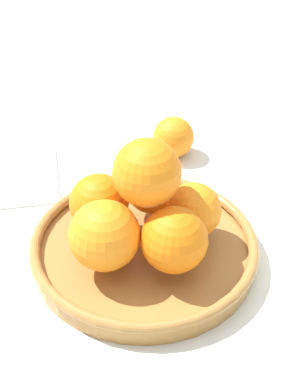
{
  "coord_description": "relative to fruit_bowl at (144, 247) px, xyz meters",
  "views": [
    {
      "loc": [
        0.41,
        -0.29,
        0.48
      ],
      "look_at": [
        0.0,
        0.0,
        0.1
      ],
      "focal_mm": 50.0,
      "sensor_mm": 36.0,
      "label": 1
    }
  ],
  "objects": [
    {
      "name": "napkin_folded",
      "position": [
        -0.26,
        -0.07,
        -0.01
      ],
      "size": [
        0.21,
        0.21,
        0.01
      ],
      "primitive_type": "cube",
      "rotation": [
        0.0,
        0.0,
        -0.44
      ],
      "color": "white",
      "rests_on": "ground_plane"
    },
    {
      "name": "fruit_bowl",
      "position": [
        0.0,
        0.0,
        0.0
      ],
      "size": [
        0.29,
        0.29,
        0.03
      ],
      "color": "#A57238",
      "rests_on": "ground_plane"
    },
    {
      "name": "orange_pile",
      "position": [
        0.0,
        -0.01,
        0.07
      ],
      "size": [
        0.19,
        0.2,
        0.14
      ],
      "color": "orange",
      "rests_on": "fruit_bowl"
    },
    {
      "name": "stray_orange",
      "position": [
        -0.17,
        0.18,
        0.02
      ],
      "size": [
        0.07,
        0.07,
        0.07
      ],
      "primitive_type": "sphere",
      "color": "orange",
      "rests_on": "ground_plane"
    },
    {
      "name": "ground_plane",
      "position": [
        0.0,
        0.0,
        -0.02
      ],
      "size": [
        4.0,
        4.0,
        0.0
      ],
      "primitive_type": "plane",
      "color": "silver"
    }
  ]
}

